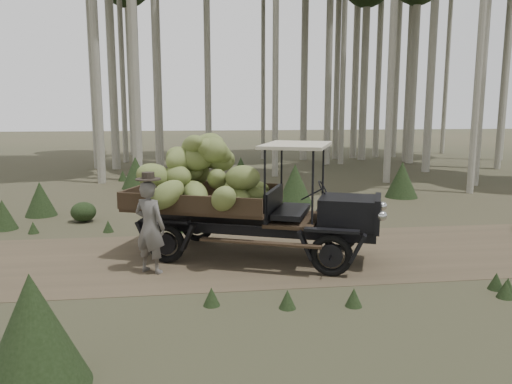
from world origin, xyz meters
TOP-DOWN VIEW (x-y plane):
  - ground at (0.00, 0.00)m, footprint 120.00×120.00m
  - dirt_track at (0.00, 0.00)m, footprint 70.00×4.00m
  - banana_truck at (0.31, 0.13)m, footprint 5.40×3.49m
  - farmer at (-1.20, -0.77)m, footprint 0.77×0.70m
  - undergrowth at (0.53, 0.08)m, footprint 23.11×22.04m

SIDE VIEW (x-z plane):
  - ground at x=0.00m, z-range 0.00..0.00m
  - dirt_track at x=0.00m, z-range 0.00..0.01m
  - undergrowth at x=0.53m, z-range -0.13..1.19m
  - farmer at x=-1.20m, z-range -0.05..1.86m
  - banana_truck at x=0.31m, z-range 0.20..2.84m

